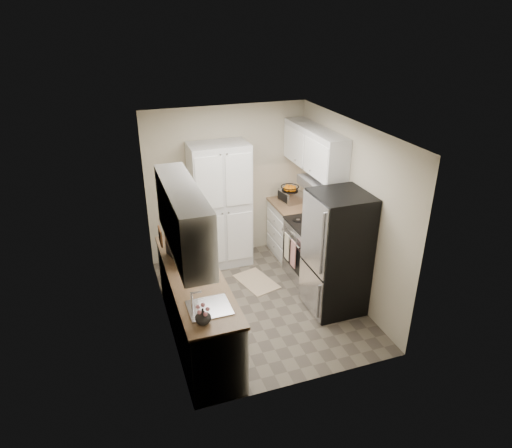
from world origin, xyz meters
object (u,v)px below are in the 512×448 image
object	(u,v)px
pantry_cabinet	(220,206)
toaster_oven	(290,196)
refrigerator	(337,253)
microwave	(187,248)
electric_range	(312,250)
wine_bottle	(172,237)

from	to	relation	value
pantry_cabinet	toaster_oven	xyz separation A→B (m)	(1.18, -0.02, 0.02)
refrigerator	microwave	distance (m)	1.99
electric_range	refrigerator	distance (m)	0.88
electric_range	toaster_oven	world-z (taller)	electric_range
refrigerator	wine_bottle	xyz separation A→B (m)	(-2.05, 0.77, 0.22)
microwave	toaster_oven	world-z (taller)	microwave
pantry_cabinet	toaster_oven	world-z (taller)	pantry_cabinet
pantry_cabinet	microwave	bearing A→B (deg)	-121.16
pantry_cabinet	toaster_oven	bearing A→B (deg)	-1.04
electric_range	toaster_oven	size ratio (longest dim) A/B	3.25
microwave	toaster_oven	bearing A→B (deg)	-74.52
pantry_cabinet	wine_bottle	xyz separation A→B (m)	(-0.91, -0.96, 0.07)
electric_range	microwave	distance (m)	2.09
toaster_oven	microwave	bearing A→B (deg)	-157.93
pantry_cabinet	electric_range	size ratio (longest dim) A/B	1.77
pantry_cabinet	electric_range	bearing A→B (deg)	-38.22
pantry_cabinet	electric_range	world-z (taller)	pantry_cabinet
refrigerator	pantry_cabinet	bearing A→B (deg)	123.46
pantry_cabinet	electric_range	distance (m)	1.58
electric_range	microwave	xyz separation A→B (m)	(-1.97, -0.38, 0.58)
electric_range	refrigerator	bearing A→B (deg)	-92.48
refrigerator	microwave	size ratio (longest dim) A/B	3.34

